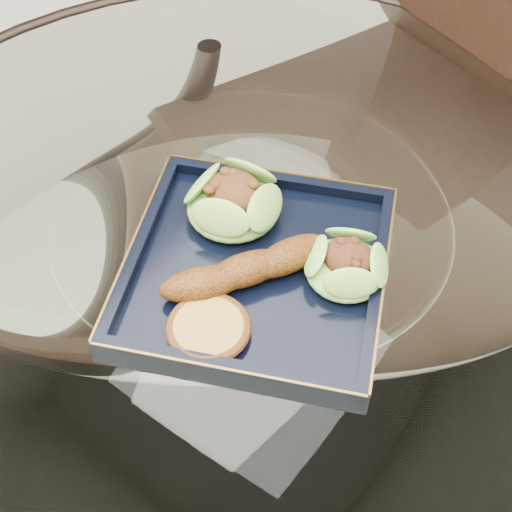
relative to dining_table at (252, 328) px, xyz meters
The scene contains 8 objects.
ground 0.60m from the dining_table, 26.57° to the left, with size 4.00×4.00×0.00m, color beige.
dining_table is the anchor object (origin of this frame).
dining_chair 0.42m from the dining_table, 93.95° to the left, with size 0.49×0.49×0.88m.
navy_plate 0.18m from the dining_table, 48.52° to the right, with size 0.27×0.27×0.02m, color black.
lettuce_wrap_left 0.21m from the dining_table, 159.39° to the left, with size 0.10×0.10×0.04m, color #5B8F29.
lettuce_wrap_right 0.23m from the dining_table, ahead, with size 0.09×0.09×0.03m, color #57A52F.
roasted_plantain 0.21m from the dining_table, 59.19° to the right, with size 0.18×0.04×0.03m, color #6B360B.
crumb_patty 0.23m from the dining_table, 72.42° to the right, with size 0.07×0.07×0.01m, color #AA8238.
Camera 1 is at (0.30, -0.41, 1.37)m, focal length 50.00 mm.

